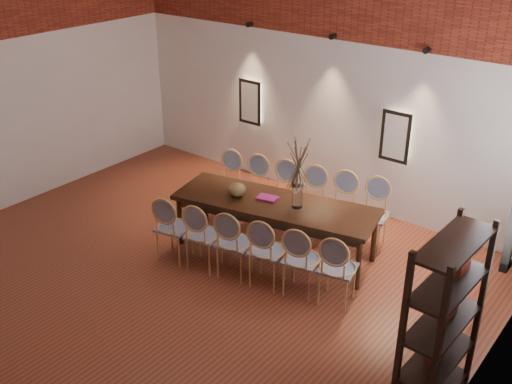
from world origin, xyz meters
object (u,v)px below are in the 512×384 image
Objects in this scene: dining_table at (275,227)px; chair_near_c at (235,242)px; chair_near_e at (302,259)px; shelving_rack at (442,323)px; chair_far_f at (372,215)px; chair_far_b at (253,190)px; bowl at (237,190)px; chair_near_f at (338,268)px; chair_near_d at (268,250)px; chair_near_a at (174,227)px; chair_far_a at (226,185)px; book at (267,198)px; chair_far_e at (340,209)px; chair_far_c at (281,196)px; chair_near_b at (204,234)px; vase at (297,196)px; chair_far_d at (310,202)px.

chair_near_c reaches higher than dining_table.
chair_near_e is 2.10m from shelving_rack.
shelving_rack reaches higher than chair_far_f.
chair_far_b reaches higher than bowl.
chair_near_d is at bearing -180.00° from chair_near_f.
chair_near_a and chair_far_a have the same top height.
dining_table is at bearing -3.81° from book.
chair_far_b is 0.52× the size of shelving_rack.
chair_far_b is 0.91m from book.
shelving_rack reaches higher than chair_far_e.
book is at bearing 115.01° from chair_near_d.
dining_table is 2.84× the size of chair_far_c.
shelving_rack reaches higher than chair_near_a.
chair_far_a is 1.23m from book.
chair_far_a and chair_far_f have the same top height.
vase is (0.80, 0.90, 0.43)m from chair_near_b.
dining_table is at bearing 17.80° from bowl.
chair_near_f is at bearing 147.49° from chair_far_a.
chair_near_f is (0.87, 0.19, 0.00)m from chair_near_d.
book is at bearing 62.66° from chair_far_d.
chair_far_e is at bearing 57.89° from chair_near_c.
chair_far_c is 0.45m from chair_far_d.
chair_far_a is 3.92× the size of bowl.
chair_near_d is at bearing 168.15° from shelving_rack.
vase is (-0.94, 0.52, 0.43)m from chair_near_f.
chair_far_f is at bearing 180.00° from chair_far_a.
chair_far_c reaches higher than book.
dining_table is at bearing 46.73° from chair_far_e.
chair_far_b is (-1.61, 1.10, 0.00)m from chair_near_e.
chair_near_e is 1.00× the size of chair_far_e.
chair_near_a is 1.27m from book.
chair_far_d is (0.13, 1.48, 0.00)m from chair_near_c.
chair_far_d is (-0.74, 1.29, 0.00)m from chair_near_e.
bowl is (0.43, 0.77, 0.37)m from chair_near_a.
vase is at bearing 7.58° from book.
chair_far_a is 0.89m from chair_far_c.
chair_far_c is at bearing 107.42° from dining_table.
shelving_rack is at bearing 144.70° from chair_far_a.
dining_table is 0.71m from bowl.
shelving_rack reaches higher than chair_near_d.
bowl is (-0.14, -0.81, 0.37)m from chair_far_c.
chair_far_e reaches higher than book.
chair_far_e is 1.46m from bowl.
chair_near_a is at bearing 32.51° from chair_far_f.
chair_near_c is 1.00× the size of chair_near_d.
vase is (-0.50, 0.62, 0.43)m from chair_near_e.
chair_near_b and chair_near_d have the same top height.
chair_near_d is 1.00× the size of chair_near_e.
chair_far_d and chair_far_e have the same top height.
chair_far_e reaches higher than bowl.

